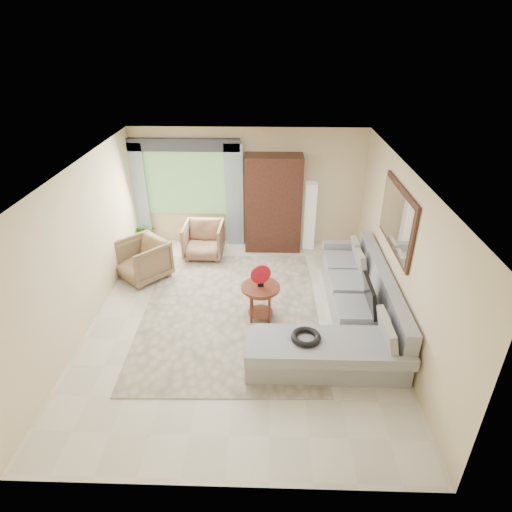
{
  "coord_description": "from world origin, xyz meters",
  "views": [
    {
      "loc": [
        0.44,
        -5.88,
        4.43
      ],
      "look_at": [
        0.25,
        0.35,
        1.05
      ],
      "focal_mm": 30.0,
      "sensor_mm": 36.0,
      "label": 1
    }
  ],
  "objects_px": {
    "tv_screen": "(370,295)",
    "armoire": "(273,204)",
    "potted_plant": "(147,233)",
    "floor_lamp": "(310,216)",
    "coffee_table": "(261,302)",
    "armchair_right": "(204,240)",
    "sectional_sofa": "(349,314)",
    "armchair_left": "(143,260)"
  },
  "relations": [
    {
      "from": "tv_screen",
      "to": "armoire",
      "type": "height_order",
      "value": "armoire"
    },
    {
      "from": "armchair_left",
      "to": "potted_plant",
      "type": "distance_m",
      "value": 1.5
    },
    {
      "from": "sectional_sofa",
      "to": "armchair_left",
      "type": "distance_m",
      "value": 4.07
    },
    {
      "from": "potted_plant",
      "to": "armoire",
      "type": "xyz_separation_m",
      "value": [
        2.84,
        -0.08,
        0.77
      ]
    },
    {
      "from": "sectional_sofa",
      "to": "floor_lamp",
      "type": "relative_size",
      "value": 2.31
    },
    {
      "from": "sectional_sofa",
      "to": "armchair_left",
      "type": "height_order",
      "value": "sectional_sofa"
    },
    {
      "from": "sectional_sofa",
      "to": "tv_screen",
      "type": "relative_size",
      "value": 4.68
    },
    {
      "from": "armchair_left",
      "to": "sectional_sofa",
      "type": "bearing_deg",
      "value": 20.37
    },
    {
      "from": "sectional_sofa",
      "to": "tv_screen",
      "type": "bearing_deg",
      "value": -19.57
    },
    {
      "from": "tv_screen",
      "to": "sectional_sofa",
      "type": "bearing_deg",
      "value": 160.43
    },
    {
      "from": "sectional_sofa",
      "to": "floor_lamp",
      "type": "bearing_deg",
      "value": 98.33
    },
    {
      "from": "sectional_sofa",
      "to": "armchair_right",
      "type": "height_order",
      "value": "sectional_sofa"
    },
    {
      "from": "coffee_table",
      "to": "armchair_right",
      "type": "distance_m",
      "value": 2.55
    },
    {
      "from": "potted_plant",
      "to": "armchair_right",
      "type": "bearing_deg",
      "value": -21.56
    },
    {
      "from": "coffee_table",
      "to": "armoire",
      "type": "relative_size",
      "value": 0.31
    },
    {
      "from": "coffee_table",
      "to": "armchair_left",
      "type": "xyz_separation_m",
      "value": [
        -2.33,
        1.28,
        0.06
      ]
    },
    {
      "from": "tv_screen",
      "to": "floor_lamp",
      "type": "bearing_deg",
      "value": 102.92
    },
    {
      "from": "armchair_right",
      "to": "floor_lamp",
      "type": "relative_size",
      "value": 0.55
    },
    {
      "from": "armoire",
      "to": "floor_lamp",
      "type": "bearing_deg",
      "value": 4.29
    },
    {
      "from": "armchair_left",
      "to": "armoire",
      "type": "relative_size",
      "value": 0.42
    },
    {
      "from": "sectional_sofa",
      "to": "coffee_table",
      "type": "relative_size",
      "value": 5.37
    },
    {
      "from": "tv_screen",
      "to": "armchair_right",
      "type": "height_order",
      "value": "tv_screen"
    },
    {
      "from": "tv_screen",
      "to": "armoire",
      "type": "relative_size",
      "value": 0.35
    },
    {
      "from": "armchair_right",
      "to": "floor_lamp",
      "type": "distance_m",
      "value": 2.37
    },
    {
      "from": "sectional_sofa",
      "to": "potted_plant",
      "type": "distance_m",
      "value": 5.05
    },
    {
      "from": "tv_screen",
      "to": "coffee_table",
      "type": "height_order",
      "value": "tv_screen"
    },
    {
      "from": "tv_screen",
      "to": "armchair_right",
      "type": "bearing_deg",
      "value": 139.58
    },
    {
      "from": "potted_plant",
      "to": "floor_lamp",
      "type": "relative_size",
      "value": 0.37
    },
    {
      "from": "potted_plant",
      "to": "floor_lamp",
      "type": "xyz_separation_m",
      "value": [
        3.64,
        -0.02,
        0.47
      ]
    },
    {
      "from": "sectional_sofa",
      "to": "potted_plant",
      "type": "xyz_separation_m",
      "value": [
        -4.07,
        2.98,
        -0.01
      ]
    },
    {
      "from": "sectional_sofa",
      "to": "floor_lamp",
      "type": "distance_m",
      "value": 3.03
    },
    {
      "from": "tv_screen",
      "to": "floor_lamp",
      "type": "relative_size",
      "value": 0.49
    },
    {
      "from": "potted_plant",
      "to": "floor_lamp",
      "type": "bearing_deg",
      "value": -0.36
    },
    {
      "from": "floor_lamp",
      "to": "potted_plant",
      "type": "bearing_deg",
      "value": 179.64
    },
    {
      "from": "tv_screen",
      "to": "potted_plant",
      "type": "xyz_separation_m",
      "value": [
        -4.34,
        3.08,
        -0.44
      ]
    },
    {
      "from": "armchair_right",
      "to": "sectional_sofa",
      "type": "bearing_deg",
      "value": -40.36
    },
    {
      "from": "armchair_right",
      "to": "armchair_left",
      "type": "bearing_deg",
      "value": -137.29
    },
    {
      "from": "tv_screen",
      "to": "potted_plant",
      "type": "bearing_deg",
      "value": 144.68
    },
    {
      "from": "floor_lamp",
      "to": "armoire",
      "type": "bearing_deg",
      "value": -175.71
    },
    {
      "from": "armchair_left",
      "to": "armoire",
      "type": "height_order",
      "value": "armoire"
    },
    {
      "from": "coffee_table",
      "to": "floor_lamp",
      "type": "height_order",
      "value": "floor_lamp"
    },
    {
      "from": "sectional_sofa",
      "to": "armchair_left",
      "type": "relative_size",
      "value": 3.96
    }
  ]
}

